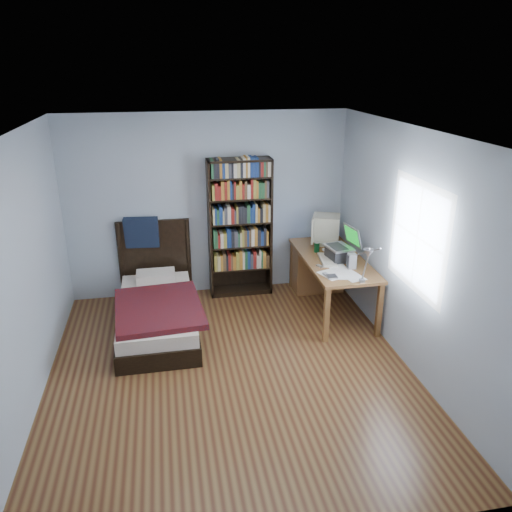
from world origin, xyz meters
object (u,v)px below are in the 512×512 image
desk (321,266)px  desk_lamp (368,256)px  laptop (340,251)px  soda_can (317,247)px  crt_monitor (325,228)px  keyboard (327,260)px  bookshelf (240,228)px  bed (157,307)px  speaker (352,261)px

desk → desk_lamp: 1.77m
laptop → soda_can: size_ratio=3.45×
laptop → desk_lamp: (-0.08, -1.03, 0.33)m
crt_monitor → keyboard: (-0.15, -0.60, -0.22)m
bookshelf → keyboard: bearing=-40.4°
laptop → desk_lamp: 1.09m
soda_can → bookshelf: 1.08m
crt_monitor → bookshelf: bearing=168.1°
laptop → bookshelf: (-1.14, 0.83, 0.11)m
desk → laptop: size_ratio=3.76×
keyboard → bed: size_ratio=0.22×
desk → speaker: bearing=-82.8°
desk → bed: bearing=-166.9°
laptop → bookshelf: 1.42m
crt_monitor → keyboard: size_ratio=1.09×
speaker → bed: bed is taller
crt_monitor → desk_lamp: bearing=-92.5°
crt_monitor → laptop: bearing=-88.8°
soda_can → bookshelf: bearing=152.5°
bookshelf → crt_monitor: bearing=-11.9°
crt_monitor → laptop: (0.01, -0.59, -0.12)m
soda_can → keyboard: bearing=-84.2°
laptop → keyboard: laptop is taller
crt_monitor → laptop: laptop is taller
crt_monitor → bookshelf: (-1.13, 0.24, -0.01)m
bed → speaker: bearing=-7.6°
bed → crt_monitor: bearing=13.5°
bookshelf → bed: bearing=-145.9°
desk → crt_monitor: bearing=35.7°
desk_lamp → speaker: (0.14, 0.75, -0.36)m
desk_lamp → bed: (-2.23, 1.07, -0.92)m
laptop → desk_lamp: desk_lamp is taller
keyboard → bed: 2.21m
speaker → laptop: bearing=103.0°
keyboard → desk_lamp: bearing=-78.4°
desk_lamp → soda_can: bearing=94.8°
desk → laptop: laptop is taller
keyboard → speaker: (0.22, -0.27, 0.08)m
speaker → soda_can: size_ratio=1.45×
laptop → desk_lamp: bearing=-94.6°
desk_lamp → bookshelf: 2.15m
crt_monitor → speaker: crt_monitor is taller
speaker → bookshelf: bearing=139.3°
desk → desk_lamp: bearing=-91.1°
desk → keyboard: 0.66m
laptop → soda_can: laptop is taller
bed → desk_lamp: bearing=-25.5°
laptop → desk: bearing=95.3°
laptop → keyboard: (-0.16, -0.01, -0.11)m
bed → bookshelf: bearing=34.1°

